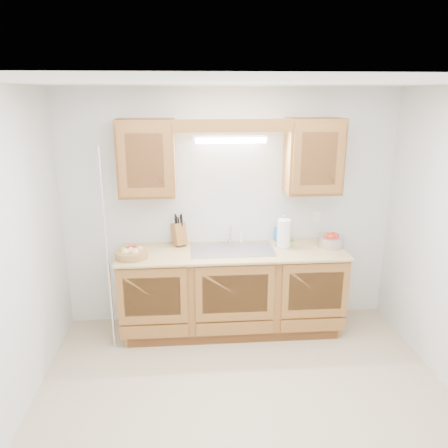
{
  "coord_description": "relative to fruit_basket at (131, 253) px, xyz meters",
  "views": [
    {
      "loc": [
        -0.41,
        -2.96,
        2.43
      ],
      "look_at": [
        -0.11,
        0.85,
        1.28
      ],
      "focal_mm": 35.0,
      "sensor_mm": 36.0,
      "label": 1
    }
  ],
  "objects": [
    {
      "name": "soap_bottle",
      "position": [
        1.54,
        0.36,
        0.06
      ],
      "size": [
        0.12,
        0.12,
        0.21
      ],
      "primitive_type": "imported",
      "rotation": [
        0.0,
        0.0,
        0.38
      ],
      "color": "#2880CC",
      "rests_on": "countertop"
    },
    {
      "name": "fluorescent_fixture",
      "position": [
        1.0,
        0.34,
        1.05
      ],
      "size": [
        0.76,
        0.08,
        0.08
      ],
      "color": "white",
      "rests_on": "room"
    },
    {
      "name": "knife_block",
      "position": [
        0.46,
        0.32,
        0.08
      ],
      "size": [
        0.18,
        0.22,
        0.34
      ],
      "rotation": [
        0.0,
        0.0,
        0.41
      ],
      "color": "#9C652E",
      "rests_on": "countertop"
    },
    {
      "name": "base_cabinets",
      "position": [
        1.0,
        0.12,
        -0.5
      ],
      "size": [
        2.2,
        0.6,
        0.86
      ],
      "primitive_type": "cube",
      "color": "#9C652E",
      "rests_on": "ground"
    },
    {
      "name": "sponge",
      "position": [
        1.63,
        0.36,
        -0.04
      ],
      "size": [
        0.12,
        0.08,
        0.02
      ],
      "rotation": [
        0.0,
        0.0,
        0.11
      ],
      "color": "#CC333F",
      "rests_on": "countertop"
    },
    {
      "name": "paper_towel",
      "position": [
        1.54,
        0.17,
        0.1
      ],
      "size": [
        0.18,
        0.18,
        0.35
      ],
      "rotation": [
        0.0,
        0.0,
        0.38
      ],
      "color": "silver",
      "rests_on": "countertop"
    },
    {
      "name": "outlet_plate",
      "position": [
        1.95,
        0.41,
        0.21
      ],
      "size": [
        0.08,
        0.01,
        0.12
      ],
      "primitive_type": "cube",
      "color": "white",
      "rests_on": "room"
    },
    {
      "name": "room",
      "position": [
        1.0,
        -1.08,
        0.31
      ],
      "size": [
        3.52,
        3.5,
        2.5
      ],
      "color": "tan",
      "rests_on": "ground"
    },
    {
      "name": "upper_cabinet_right",
      "position": [
        1.83,
        0.26,
        0.88
      ],
      "size": [
        0.55,
        0.33,
        0.75
      ],
      "primitive_type": "cube",
      "color": "#9C652E",
      "rests_on": "room"
    },
    {
      "name": "valance",
      "position": [
        1.0,
        0.11,
        1.2
      ],
      "size": [
        2.2,
        0.05,
        0.12
      ],
      "primitive_type": "cube",
      "color": "#9C652E",
      "rests_on": "room"
    },
    {
      "name": "upper_cabinet_left",
      "position": [
        0.17,
        0.26,
        0.88
      ],
      "size": [
        0.55,
        0.33,
        0.75
      ],
      "primitive_type": "cube",
      "color": "#9C652E",
      "rests_on": "room"
    },
    {
      "name": "countertop",
      "position": [
        1.0,
        0.11,
        -0.06
      ],
      "size": [
        2.3,
        0.63,
        0.04
      ],
      "primitive_type": "cube",
      "color": "tan",
      "rests_on": "base_cabinets"
    },
    {
      "name": "wire_shelf_pole",
      "position": [
        -0.2,
        -0.14,
        0.06
      ],
      "size": [
        0.03,
        0.03,
        2.0
      ],
      "primitive_type": "cylinder",
      "color": "silver",
      "rests_on": "ground"
    },
    {
      "name": "sink",
      "position": [
        1.0,
        0.13,
        -0.12
      ],
      "size": [
        0.84,
        0.46,
        0.36
      ],
      "color": "#9E9EA3",
      "rests_on": "countertop"
    },
    {
      "name": "apple_bowl",
      "position": [
        2.03,
        0.15,
        0.02
      ],
      "size": [
        0.36,
        0.36,
        0.15
      ],
      "rotation": [
        0.0,
        0.0,
        0.32
      ],
      "color": "silver",
      "rests_on": "countertop"
    },
    {
      "name": "orange_canister",
      "position": [
        0.46,
        0.33,
        0.07
      ],
      "size": [
        0.09,
        0.09,
        0.22
      ],
      "rotation": [
        0.0,
        0.0,
        -0.2
      ],
      "color": "orange",
      "rests_on": "countertop"
    },
    {
      "name": "fruit_basket",
      "position": [
        0.0,
        0.0,
        0.0
      ],
      "size": [
        0.4,
        0.4,
        0.1
      ],
      "rotation": [
        0.0,
        0.0,
        -0.34
      ],
      "color": "#AE7F46",
      "rests_on": "countertop"
    }
  ]
}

